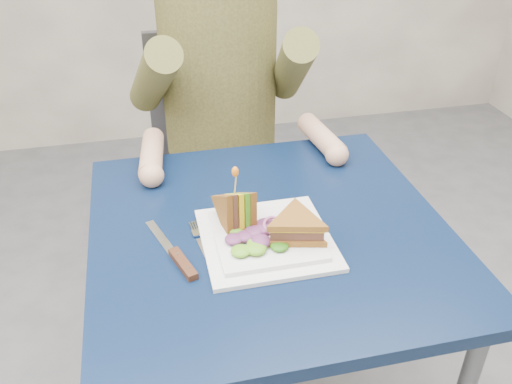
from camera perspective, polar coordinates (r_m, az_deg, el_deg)
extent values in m
cube|color=black|center=(1.16, 1.44, -4.26)|extent=(0.75, 0.75, 0.03)
cylinder|color=#595B5E|center=(1.62, -12.80, -9.47)|extent=(0.04, 0.04, 0.70)
cylinder|color=#595B5E|center=(1.71, 9.14, -6.40)|extent=(0.04, 0.04, 0.70)
cube|color=#47474C|center=(1.83, -3.53, 0.67)|extent=(0.42, 0.40, 0.04)
cube|color=#47474C|center=(1.88, -4.74, 10.02)|extent=(0.42, 0.03, 0.46)
cylinder|color=#47474C|center=(1.82, -8.02, -9.08)|extent=(0.02, 0.02, 0.43)
cylinder|color=#47474C|center=(1.86, 3.12, -7.53)|extent=(0.02, 0.02, 0.43)
cylinder|color=#47474C|center=(2.09, -9.00, -3.03)|extent=(0.02, 0.02, 0.43)
cylinder|color=#47474C|center=(2.13, 0.68, -1.82)|extent=(0.02, 0.02, 0.43)
cylinder|color=#4B4722|center=(1.63, -3.90, 12.98)|extent=(0.34, 0.34, 0.52)
cylinder|color=brown|center=(1.52, -10.74, 11.70)|extent=(0.15, 0.39, 0.31)
cylinder|color=tan|center=(1.39, -10.92, 3.87)|extent=(0.08, 0.20, 0.06)
sphere|color=tan|center=(1.31, -10.94, 1.74)|extent=(0.06, 0.06, 0.06)
cylinder|color=brown|center=(1.58, 3.78, 12.96)|extent=(0.15, 0.39, 0.31)
cylinder|color=tan|center=(1.47, 6.91, 5.77)|extent=(0.08, 0.20, 0.06)
sphere|color=tan|center=(1.39, 8.50, 3.91)|extent=(0.06, 0.06, 0.06)
cube|color=white|center=(1.11, 1.08, -5.00)|extent=(0.26, 0.26, 0.01)
cube|color=white|center=(1.10, 1.09, -4.59)|extent=(0.21, 0.21, 0.01)
cube|color=silver|center=(1.08, -5.18, -6.71)|extent=(0.03, 0.12, 0.00)
cube|color=silver|center=(1.14, -6.18, -4.28)|extent=(0.02, 0.02, 0.00)
cube|color=silver|center=(1.16, -6.86, -3.59)|extent=(0.01, 0.03, 0.00)
cube|color=silver|center=(1.16, -6.62, -3.55)|extent=(0.01, 0.03, 0.00)
cube|color=silver|center=(1.16, -6.38, -3.50)|extent=(0.01, 0.03, 0.00)
cube|color=silver|center=(1.16, -6.14, -3.46)|extent=(0.01, 0.03, 0.00)
cube|color=silver|center=(1.14, -9.94, -4.79)|extent=(0.06, 0.13, 0.00)
cube|color=black|center=(1.05, -7.69, -7.50)|extent=(0.05, 0.10, 0.01)
cylinder|color=silver|center=(1.07, -8.30, -6.47)|extent=(0.01, 0.01, 0.00)
cylinder|color=silver|center=(1.03, -7.12, -7.96)|extent=(0.01, 0.01, 0.00)
cylinder|color=tan|center=(1.07, -2.18, 0.85)|extent=(0.01, 0.01, 0.06)
ellipsoid|color=orange|center=(1.06, -2.21, 2.15)|extent=(0.01, 0.01, 0.02)
torus|color=#9E4C7A|center=(1.10, 1.80, -3.50)|extent=(0.04, 0.04, 0.02)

